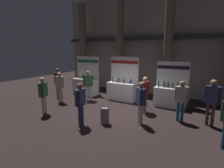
{
  "coord_description": "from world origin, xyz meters",
  "views": [
    {
      "loc": [
        3.83,
        -6.83,
        2.92
      ],
      "look_at": [
        -0.6,
        0.77,
        1.16
      ],
      "focal_mm": 27.46,
      "sensor_mm": 36.0,
      "label": 1
    }
  ],
  "objects": [
    {
      "name": "exhibitor_booth_1",
      "position": [
        -0.59,
        1.9,
        0.63
      ],
      "size": [
        1.78,
        0.66,
        2.52
      ],
      "color": "white",
      "rests_on": "ground_plane"
    },
    {
      "name": "trash_bin",
      "position": [
        0.32,
        -1.4,
        0.33
      ],
      "size": [
        0.35,
        0.35,
        0.67
      ],
      "color": "slate",
      "rests_on": "ground_plane"
    },
    {
      "name": "visitor_3",
      "position": [
        -0.38,
        -2.02,
        1.01
      ],
      "size": [
        0.28,
        0.57,
        1.69
      ],
      "rotation": [
        0.0,
        0.0,
        1.7
      ],
      "color": "navy",
      "rests_on": "ground_plane"
    },
    {
      "name": "exhibitor_booth_2",
      "position": [
        2.11,
        2.06,
        0.6
      ],
      "size": [
        1.63,
        0.66,
        2.31
      ],
      "color": "white",
      "rests_on": "ground_plane"
    },
    {
      "name": "visitor_1",
      "position": [
        2.88,
        0.38,
        1.02
      ],
      "size": [
        0.56,
        0.28,
        1.7
      ],
      "rotation": [
        0.0,
        0.0,
        0.12
      ],
      "color": "navy",
      "rests_on": "ground_plane"
    },
    {
      "name": "exhibitor_booth_0",
      "position": [
        -3.29,
        1.87,
        0.63
      ],
      "size": [
        1.76,
        0.71,
        2.48
      ],
      "color": "white",
      "rests_on": "ground_plane"
    },
    {
      "name": "visitor_0",
      "position": [
        1.24,
        0.66,
        1.03
      ],
      "size": [
        0.29,
        0.61,
        1.7
      ],
      "rotation": [
        0.0,
        0.0,
        4.62
      ],
      "color": "#ADA393",
      "rests_on": "ground_plane"
    },
    {
      "name": "hall_colonnade",
      "position": [
        -0.0,
        4.15,
        3.26
      ],
      "size": [
        12.7,
        1.31,
        6.63
      ],
      "color": "gray",
      "rests_on": "ground_plane"
    },
    {
      "name": "ground_plane",
      "position": [
        0.0,
        0.0,
        0.0
      ],
      "size": [
        25.4,
        25.4,
        0.0
      ],
      "primitive_type": "plane",
      "color": "black"
    },
    {
      "name": "visitor_8",
      "position": [
        1.56,
        -0.7,
        1.03
      ],
      "size": [
        0.47,
        0.49,
        1.71
      ],
      "rotation": [
        0.0,
        0.0,
        5.44
      ],
      "color": "#ADA393",
      "rests_on": "ground_plane"
    },
    {
      "name": "visitor_9",
      "position": [
        -2.28,
        0.91,
        1.05
      ],
      "size": [
        0.45,
        0.48,
        1.74
      ],
      "rotation": [
        0.0,
        0.0,
        0.87
      ],
      "color": "silver",
      "rests_on": "ground_plane"
    },
    {
      "name": "visitor_4",
      "position": [
        3.95,
        0.52,
        1.11
      ],
      "size": [
        0.6,
        0.29,
        1.83
      ],
      "rotation": [
        0.0,
        0.0,
        2.97
      ],
      "color": "#47382D",
      "rests_on": "ground_plane"
    },
    {
      "name": "visitor_5",
      "position": [
        -4.54,
        0.67,
        1.07
      ],
      "size": [
        0.32,
        0.52,
        1.78
      ],
      "rotation": [
        0.0,
        0.0,
        1.78
      ],
      "color": "navy",
      "rests_on": "ground_plane"
    },
    {
      "name": "visitor_7",
      "position": [
        -2.67,
        -1.89,
        1.02
      ],
      "size": [
        0.37,
        0.52,
        1.71
      ],
      "rotation": [
        0.0,
        0.0,
        1.95
      ],
      "color": "#ADA393",
      "rests_on": "ground_plane"
    },
    {
      "name": "visitor_6",
      "position": [
        -3.39,
        -0.24,
        1.01
      ],
      "size": [
        0.51,
        0.31,
        1.71
      ],
      "rotation": [
        0.0,
        0.0,
        3.42
      ],
      "color": "#ADA393",
      "rests_on": "ground_plane"
    }
  ]
}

